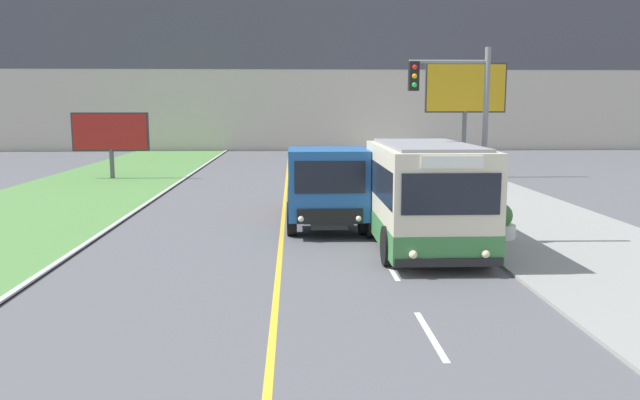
{
  "coord_description": "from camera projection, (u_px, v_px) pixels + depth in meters",
  "views": [
    {
      "loc": [
        0.39,
        -2.5,
        3.95
      ],
      "look_at": [
        1.1,
        14.41,
        1.4
      ],
      "focal_mm": 35.0,
      "sensor_mm": 36.0,
      "label": 1
    }
  ],
  "objects": [
    {
      "name": "dump_truck",
      "position": [
        326.0,
        188.0,
        20.22
      ],
      "size": [
        2.52,
        6.85,
        2.65
      ],
      "color": "black",
      "rests_on": "ground_plane"
    },
    {
      "name": "planter_round_third",
      "position": [
        435.0,
        185.0,
        27.38
      ],
      "size": [
        0.93,
        0.93,
        1.03
      ],
      "color": "silver",
      "rests_on": "sidewalk_right"
    },
    {
      "name": "planter_round_second",
      "position": [
        466.0,
        201.0,
        22.92
      ],
      "size": [
        0.86,
        0.86,
        0.98
      ],
      "color": "silver",
      "rests_on": "sidewalk_right"
    },
    {
      "name": "traffic_light_mast",
      "position": [
        462.0,
        120.0,
        17.47
      ],
      "size": [
        2.28,
        0.32,
        5.57
      ],
      "color": "slate",
      "rests_on": "ground_plane"
    },
    {
      "name": "apartment_block_background",
      "position": [
        289.0,
        38.0,
        58.17
      ],
      "size": [
        80.0,
        8.04,
        20.44
      ],
      "color": "beige",
      "rests_on": "ground_plane"
    },
    {
      "name": "billboard_large",
      "position": [
        466.0,
        92.0,
        34.28
      ],
      "size": [
        4.48,
        0.24,
        6.29
      ],
      "color": "#59595B",
      "rests_on": "ground_plane"
    },
    {
      "name": "city_bus",
      "position": [
        425.0,
        197.0,
        16.97
      ],
      "size": [
        2.74,
        5.67,
        2.96
      ],
      "color": "beige",
      "rests_on": "ground_plane"
    },
    {
      "name": "billboard_small",
      "position": [
        110.0,
        133.0,
        33.89
      ],
      "size": [
        4.13,
        0.24,
        3.61
      ],
      "color": "#59595B",
      "rests_on": "ground_plane"
    },
    {
      "name": "planter_round_near",
      "position": [
        499.0,
        223.0,
        18.44
      ],
      "size": [
        0.96,
        0.96,
        1.05
      ],
      "color": "silver",
      "rests_on": "sidewalk_right"
    }
  ]
}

